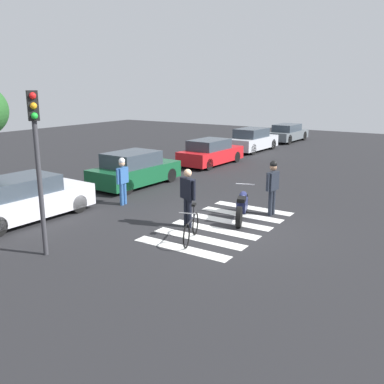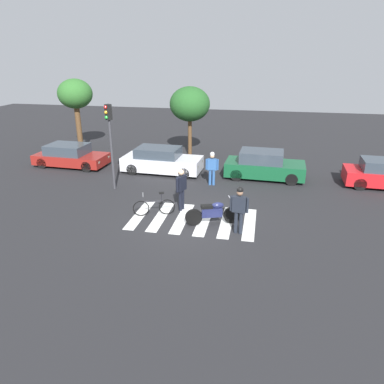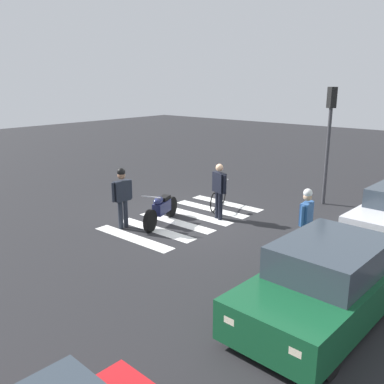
% 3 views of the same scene
% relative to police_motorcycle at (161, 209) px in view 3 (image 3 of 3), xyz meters
% --- Properties ---
extents(ground_plane, '(60.00, 60.00, 0.00)m').
position_rel_police_motorcycle_xyz_m(ground_plane, '(-0.82, 0.27, -0.46)').
color(ground_plane, '#232326').
extents(police_motorcycle, '(2.10, 0.95, 1.05)m').
position_rel_police_motorcycle_xyz_m(police_motorcycle, '(0.00, 0.00, 0.00)').
color(police_motorcycle, black).
rests_on(police_motorcycle, ground_plane).
extents(leaning_bicycle, '(1.64, 0.67, 0.99)m').
position_rel_police_motorcycle_xyz_m(leaning_bicycle, '(-2.47, 0.34, -0.09)').
color(leaning_bicycle, black).
rests_on(leaning_bicycle, ground_plane).
extents(officer_on_foot, '(0.68, 0.27, 1.84)m').
position_rel_police_motorcycle_xyz_m(officer_on_foot, '(1.04, -0.58, 0.61)').
color(officer_on_foot, '#1E232D').
rests_on(officer_on_foot, ground_plane).
extents(officer_by_motorcycle, '(0.37, 0.67, 1.80)m').
position_rel_police_motorcycle_xyz_m(officer_by_motorcycle, '(-1.49, 1.10, 0.58)').
color(officer_by_motorcycle, black).
rests_on(officer_by_motorcycle, ground_plane).
extents(pedestrian_bystander, '(0.65, 0.24, 1.72)m').
position_rel_police_motorcycle_xyz_m(pedestrian_bystander, '(-0.68, 4.43, 0.52)').
color(pedestrian_bystander, '#2D5999').
rests_on(pedestrian_bystander, ground_plane).
extents(crosswalk_stripes, '(4.95, 2.87, 0.01)m').
position_rel_police_motorcycle_xyz_m(crosswalk_stripes, '(-0.82, 0.27, -0.46)').
color(crosswalk_stripes, silver).
rests_on(crosswalk_stripes, ground_plane).
extents(car_green_compact, '(4.18, 2.00, 1.47)m').
position_rel_police_motorcycle_xyz_m(car_green_compact, '(1.86, 6.04, 0.23)').
color(car_green_compact, black).
rests_on(car_green_compact, ground_plane).
extents(traffic_light_pole, '(0.33, 0.36, 4.09)m').
position_rel_police_motorcycle_xyz_m(traffic_light_pole, '(-5.31, 2.92, 2.29)').
color(traffic_light_pole, '#38383D').
rests_on(traffic_light_pole, ground_plane).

